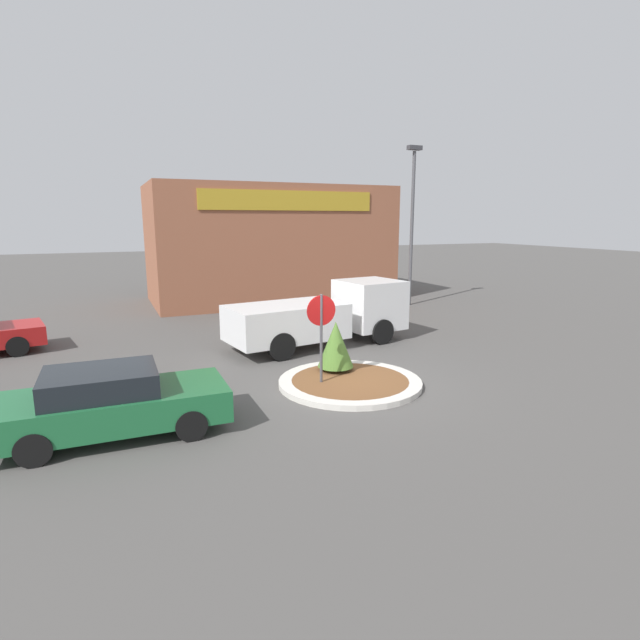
{
  "coord_description": "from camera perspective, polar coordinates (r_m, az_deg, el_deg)",
  "views": [
    {
      "loc": [
        -5.61,
        -10.89,
        4.18
      ],
      "look_at": [
        0.08,
        2.1,
        1.31
      ],
      "focal_mm": 28.0,
      "sensor_mm": 36.0,
      "label": 1
    }
  ],
  "objects": [
    {
      "name": "storefront_building",
      "position": [
        26.52,
        -5.75,
        8.66
      ],
      "size": [
        12.0,
        6.07,
        5.84
      ],
      "color": "#93563D",
      "rests_on": "ground_plane"
    },
    {
      "name": "ground_plane",
      "position": [
        12.95,
        3.44,
        -7.42
      ],
      "size": [
        120.0,
        120.0,
        0.0
      ],
      "primitive_type": "plane",
      "color": "#514F4C"
    },
    {
      "name": "parked_sedan_green",
      "position": [
        10.64,
        -22.71,
        -8.65
      ],
      "size": [
        4.31,
        1.89,
        1.35
      ],
      "rotation": [
        0.0,
        0.0,
        -0.02
      ],
      "color": "#1E6638",
      "rests_on": "ground_plane"
    },
    {
      "name": "traffic_island",
      "position": [
        12.92,
        3.44,
        -7.12
      ],
      "size": [
        3.67,
        3.67,
        0.14
      ],
      "color": "beige",
      "rests_on": "ground_plane"
    },
    {
      "name": "island_shrub",
      "position": [
        13.48,
        1.8,
        -2.77
      ],
      "size": [
        0.97,
        0.97,
        1.35
      ],
      "color": "brown",
      "rests_on": "traffic_island"
    },
    {
      "name": "light_pole",
      "position": [
        24.9,
        10.49,
        11.66
      ],
      "size": [
        0.7,
        0.3,
        7.57
      ],
      "color": "#4C4C51",
      "rests_on": "ground_plane"
    },
    {
      "name": "stop_sign",
      "position": [
        12.31,
        0.14,
        -0.36
      ],
      "size": [
        0.76,
        0.07,
        2.38
      ],
      "color": "#4C4C51",
      "rests_on": "ground_plane"
    },
    {
      "name": "utility_truck",
      "position": [
        16.74,
        0.49,
        0.64
      ],
      "size": [
        6.41,
        2.88,
        2.07
      ],
      "rotation": [
        0.0,
        0.0,
        0.14
      ],
      "color": "white",
      "rests_on": "ground_plane"
    }
  ]
}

